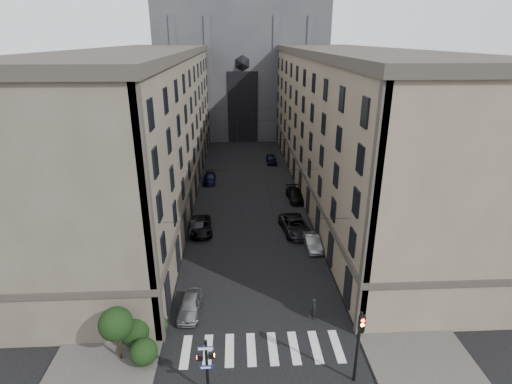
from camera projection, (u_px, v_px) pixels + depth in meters
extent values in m
cube|color=#383533|center=(173.00, 191.00, 55.99)|extent=(7.00, 80.00, 0.15)
cube|color=#383533|center=(321.00, 188.00, 57.01)|extent=(7.00, 80.00, 0.15)
cube|color=beige|center=(262.00, 349.00, 27.67)|extent=(11.00, 3.20, 0.01)
cube|color=#4E483B|center=(145.00, 128.00, 52.62)|extent=(13.00, 60.00, 18.00)
cube|color=#38332D|center=(137.00, 53.00, 49.21)|extent=(13.60, 60.60, 0.90)
cube|color=#38332D|center=(149.00, 163.00, 54.35)|extent=(13.40, 60.30, 0.50)
cube|color=brown|center=(347.00, 126.00, 53.92)|extent=(13.00, 60.00, 18.00)
cube|color=#38332D|center=(353.00, 52.00, 50.52)|extent=(13.60, 60.60, 0.90)
cube|color=#38332D|center=(344.00, 160.00, 55.66)|extent=(13.40, 60.30, 0.50)
cube|color=#2D2D33|center=(241.00, 63.00, 87.40)|extent=(34.00, 22.00, 30.00)
cube|color=black|center=(243.00, 108.00, 80.01)|extent=(6.00, 0.30, 14.00)
cylinder|color=black|center=(207.00, 367.00, 23.52)|extent=(0.18, 0.18, 4.00)
cube|color=orange|center=(211.00, 355.00, 23.21)|extent=(0.34, 0.24, 0.38)
cube|color=#FF0C07|center=(200.00, 357.00, 23.34)|extent=(0.34, 0.24, 0.38)
cube|color=navy|center=(206.00, 348.00, 22.84)|extent=(0.95, 0.05, 0.24)
cube|color=navy|center=(207.00, 367.00, 23.34)|extent=(0.85, 0.05, 0.27)
cylinder|color=black|center=(357.00, 348.00, 24.21)|extent=(0.20, 0.20, 5.20)
cube|color=black|center=(362.00, 323.00, 23.28)|extent=(0.34, 0.30, 1.00)
cylinder|color=#FF0C07|center=(363.00, 321.00, 23.01)|extent=(0.22, 0.05, 0.22)
cylinder|color=orange|center=(363.00, 325.00, 23.13)|extent=(0.22, 0.05, 0.22)
cylinder|color=black|center=(362.00, 329.00, 23.25)|extent=(0.22, 0.05, 0.22)
sphere|color=black|center=(144.00, 352.00, 25.98)|extent=(1.80, 1.80, 1.80)
sphere|color=black|center=(135.00, 332.00, 27.57)|extent=(2.00, 2.00, 2.00)
sphere|color=black|center=(158.00, 325.00, 28.68)|extent=(1.40, 1.40, 1.40)
cylinder|color=black|center=(119.00, 344.00, 26.26)|extent=(0.16, 0.16, 2.40)
sphere|color=black|center=(116.00, 324.00, 25.68)|extent=(2.20, 2.20, 2.20)
cylinder|color=black|center=(258.00, 220.00, 29.61)|extent=(14.00, 0.03, 0.03)
cylinder|color=black|center=(251.00, 170.00, 40.78)|extent=(14.00, 0.03, 0.03)
cylinder|color=black|center=(247.00, 140.00, 52.88)|extent=(14.00, 0.03, 0.03)
cylinder|color=black|center=(245.00, 121.00, 64.98)|extent=(14.00, 0.03, 0.03)
cylinder|color=black|center=(243.00, 108.00, 76.15)|extent=(14.00, 0.03, 0.03)
cylinder|color=black|center=(238.00, 141.00, 53.89)|extent=(0.03, 60.00, 0.03)
cylinder|color=black|center=(257.00, 141.00, 54.02)|extent=(0.03, 60.00, 0.03)
imported|color=gray|center=(190.00, 305.00, 31.04)|extent=(1.88, 4.16, 1.38)
imported|color=black|center=(197.00, 226.00, 44.05)|extent=(1.52, 4.27, 1.40)
imported|color=black|center=(201.00, 226.00, 44.02)|extent=(2.85, 5.31, 1.42)
imported|color=black|center=(209.00, 178.00, 59.25)|extent=(1.83, 4.43, 1.28)
imported|color=slate|center=(312.00, 242.00, 40.73)|extent=(1.58, 4.16, 1.35)
imported|color=black|center=(295.00, 226.00, 43.95)|extent=(3.39, 6.08, 1.61)
imported|color=black|center=(295.00, 195.00, 52.75)|extent=(2.27, 5.00, 1.42)
imported|color=black|center=(271.00, 159.00, 68.32)|extent=(1.67, 4.14, 1.41)
imported|color=black|center=(314.00, 309.00, 30.34)|extent=(0.52, 0.71, 1.80)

